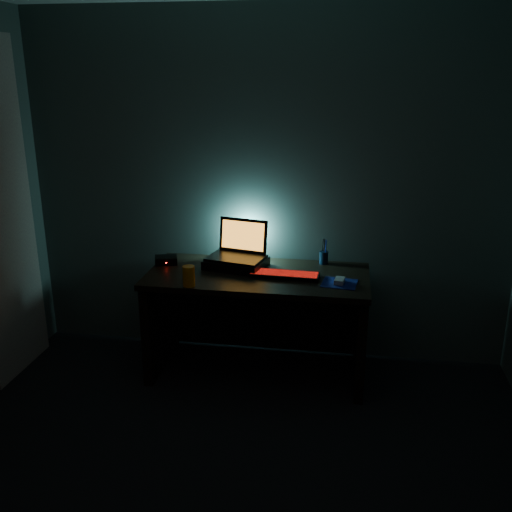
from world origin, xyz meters
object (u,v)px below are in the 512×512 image
Objects in this scene: laptop at (239,249)px; mouse at (340,281)px; juice_glass at (189,276)px; router at (166,260)px; pen_cup at (324,258)px; keyboard at (285,275)px.

mouse is at bearing -7.49° from laptop.
mouse is 0.97m from juice_glass.
router reaches higher than mouse.
laptop is 0.61m from pen_cup.
juice_glass is (-0.58, -0.27, 0.05)m from keyboard.
juice_glass is at bearing -144.88° from pen_cup.
juice_glass reaches higher than mouse.
pen_cup is 0.48× the size of router.
pen_cup is at bearing 114.83° from mouse.
mouse is 1.10× the size of pen_cup.
keyboard is 5.24× the size of pen_cup.
keyboard is at bearing -16.22° from laptop.
pen_cup is at bearing -9.48° from router.
pen_cup is at bearing 24.58° from laptop.
keyboard is 3.53× the size of juice_glass.
juice_glass reaches higher than pen_cup.
mouse is (0.71, -0.26, -0.10)m from laptop.
pen_cup is 0.67× the size of juice_glass.
pen_cup is (-0.12, 0.39, 0.03)m from mouse.
laptop reaches higher than juice_glass.
mouse is 1.25m from router.
keyboard is (0.35, -0.19, -0.11)m from laptop.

